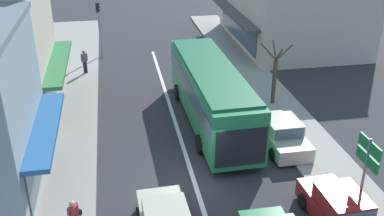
% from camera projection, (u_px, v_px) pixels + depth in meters
% --- Properties ---
extents(ground_plane, '(140.00, 140.00, 0.00)m').
position_uv_depth(ground_plane, '(195.00, 183.00, 19.51)').
color(ground_plane, '#2D2D30').
extents(lane_centre_line, '(0.20, 28.00, 0.01)m').
position_uv_depth(lane_centre_line, '(180.00, 138.00, 23.05)').
color(lane_centre_line, silver).
rests_on(lane_centre_line, ground).
extents(sidewalk_left, '(5.20, 44.00, 0.14)m').
position_uv_depth(sidewalk_left, '(47.00, 130.00, 23.69)').
color(sidewalk_left, gray).
rests_on(sidewalk_left, ground).
extents(kerb_right, '(2.80, 44.00, 0.12)m').
position_uv_depth(kerb_right, '(281.00, 110.00, 25.80)').
color(kerb_right, gray).
rests_on(kerb_right, ground).
extents(city_bus, '(2.92, 10.91, 3.23)m').
position_uv_depth(city_bus, '(211.00, 91.00, 23.77)').
color(city_bus, '#237A4C').
rests_on(city_bus, ground).
extents(parked_hatchback_kerb_front, '(1.92, 3.76, 1.54)m').
position_uv_depth(parked_hatchback_kerb_front, '(338.00, 209.00, 16.77)').
color(parked_hatchback_kerb_front, maroon).
rests_on(parked_hatchback_kerb_front, ground).
extents(parked_sedan_kerb_second, '(1.94, 4.22, 1.47)m').
position_uv_depth(parked_sedan_kerb_second, '(281.00, 134.00, 22.10)').
color(parked_sedan_kerb_second, '#B7B29E').
rests_on(parked_sedan_kerb_second, ground).
extents(traffic_light_downstreet, '(0.33, 0.24, 4.20)m').
position_uv_depth(traffic_light_downstreet, '(99.00, 21.00, 32.96)').
color(traffic_light_downstreet, gray).
rests_on(traffic_light_downstreet, ground).
extents(directional_road_sign, '(0.10, 1.40, 3.60)m').
position_uv_depth(directional_road_sign, '(367.00, 161.00, 16.11)').
color(directional_road_sign, gray).
rests_on(directional_road_sign, ground).
extents(street_tree_right, '(1.95, 1.55, 3.87)m').
position_uv_depth(street_tree_right, '(275.00, 76.00, 25.87)').
color(street_tree_right, brown).
rests_on(street_tree_right, ground).
extents(pedestrian_browsing_midblock, '(0.43, 0.43, 1.63)m').
position_uv_depth(pedestrian_browsing_midblock, '(84.00, 60.00, 30.52)').
color(pedestrian_browsing_midblock, '#232838').
rests_on(pedestrian_browsing_midblock, sidewalk_left).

